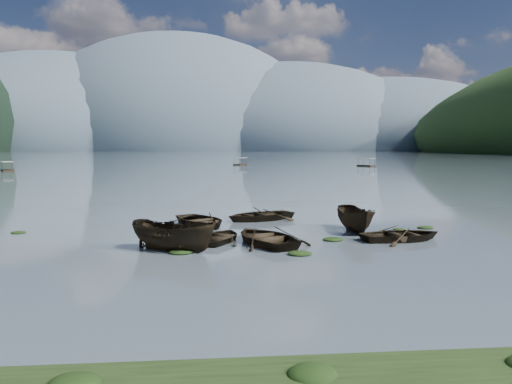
{
  "coord_description": "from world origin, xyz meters",
  "views": [
    {
      "loc": [
        -3.15,
        -22.2,
        5.07
      ],
      "look_at": [
        0.0,
        12.0,
        2.0
      ],
      "focal_mm": 35.0,
      "sensor_mm": 36.0,
      "label": 1
    }
  ],
  "objects": [
    {
      "name": "weed_clump_1",
      "position": [
        -4.98,
        2.88,
        0.0
      ],
      "size": [
        0.89,
        0.71,
        0.2
      ],
      "primitive_type": "ellipsoid",
      "color": "black",
      "rests_on": "ground"
    },
    {
      "name": "pontoon_left",
      "position": [
        -46.93,
        90.3,
        0.0
      ],
      "size": [
        4.25,
        5.54,
        1.97
      ],
      "primitive_type": null,
      "rotation": [
        0.0,
        0.0,
        0.48
      ],
      "color": "black",
      "rests_on": "ground"
    },
    {
      "name": "pontoon_centre",
      "position": [
        5.6,
        122.41,
        0.0
      ],
      "size": [
        4.5,
        5.73,
        2.04
      ],
      "primitive_type": null,
      "rotation": [
        0.0,
        0.0,
        -0.5
      ],
      "color": "black",
      "rests_on": "ground"
    },
    {
      "name": "haze_mtn_c",
      "position": [
        140.0,
        900.0,
        0.0
      ],
      "size": [
        520.0,
        520.0,
        260.0
      ],
      "primitive_type": "ellipsoid",
      "color": "#475666",
      "rests_on": "ground"
    },
    {
      "name": "weed_clump_3",
      "position": [
        8.48,
        7.29,
        0.0
      ],
      "size": [
        0.79,
        0.67,
        0.18
      ],
      "primitive_type": "ellipsoid",
      "color": "black",
      "rests_on": "ground"
    },
    {
      "name": "rowboat_6",
      "position": [
        -3.79,
        10.2,
        0.0
      ],
      "size": [
        5.5,
        6.1,
        1.04
      ],
      "primitive_type": "imported",
      "rotation": [
        0.0,
        0.0,
        0.48
      ],
      "color": "black",
      "rests_on": "ground"
    },
    {
      "name": "weed_clump_7",
      "position": [
        10.3,
        7.66,
        0.0
      ],
      "size": [
        1.04,
        0.83,
        0.23
      ],
      "primitive_type": "ellipsoid",
      "color": "black",
      "rests_on": "ground"
    },
    {
      "name": "rowboat_3",
      "position": [
        -0.23,
        3.76,
        0.0
      ],
      "size": [
        5.21,
        6.03,
        1.05
      ],
      "primitive_type": "imported",
      "rotation": [
        0.0,
        0.0,
        3.51
      ],
      "color": "black",
      "rests_on": "ground"
    },
    {
      "name": "weed_clump_6",
      "position": [
        -5.13,
        7.54,
        0.0
      ],
      "size": [
        0.87,
        0.72,
        0.18
      ],
      "primitive_type": "ellipsoid",
      "color": "black",
      "rests_on": "ground"
    },
    {
      "name": "weed_clump_4",
      "position": [
        3.53,
        4.21,
        0.0
      ],
      "size": [
        1.16,
        0.92,
        0.24
      ],
      "primitive_type": "ellipsoid",
      "color": "black",
      "rests_on": "ground"
    },
    {
      "name": "rowboat_4",
      "position": [
        7.3,
        3.94,
        0.0
      ],
      "size": [
        5.11,
        4.03,
        0.96
      ],
      "primitive_type": "imported",
      "rotation": [
        0.0,
        0.0,
        1.74
      ],
      "color": "black",
      "rests_on": "ground"
    },
    {
      "name": "haze_mtn_a",
      "position": [
        -260.0,
        900.0,
        0.0
      ],
      "size": [
        520.0,
        520.0,
        280.0
      ],
      "primitive_type": "ellipsoid",
      "color": "#475666",
      "rests_on": "ground"
    },
    {
      "name": "ground_plane",
      "position": [
        0.0,
        0.0,
        0.0
      ],
      "size": [
        2400.0,
        2400.0,
        0.0
      ],
      "primitive_type": "plane",
      "color": "#515C65"
    },
    {
      "name": "haze_mtn_d",
      "position": [
        320.0,
        900.0,
        0.0
      ],
      "size": [
        520.0,
        520.0,
        220.0
      ],
      "primitive_type": "ellipsoid",
      "color": "#475666",
      "rests_on": "ground"
    },
    {
      "name": "weed_clump_5",
      "position": [
        -14.52,
        8.21,
        0.0
      ],
      "size": [
        0.9,
        0.72,
        0.19
      ],
      "primitive_type": "ellipsoid",
      "color": "black",
      "rests_on": "ground"
    },
    {
      "name": "pontoon_right",
      "position": [
        39.2,
        110.0,
        0.0
      ],
      "size": [
        4.29,
        5.78,
        2.05
      ],
      "primitive_type": null,
      "rotation": [
        0.0,
        0.0,
        0.44
      ],
      "color": "black",
      "rests_on": "ground"
    },
    {
      "name": "rowboat_0",
      "position": [
        -4.94,
        6.53,
        0.0
      ],
      "size": [
        5.16,
        5.62,
        0.95
      ],
      "primitive_type": "imported",
      "rotation": [
        0.0,
        0.0,
        0.54
      ],
      "color": "black",
      "rests_on": "ground"
    },
    {
      "name": "rowboat_2",
      "position": [
        -4.95,
        2.21,
        0.0
      ],
      "size": [
        5.01,
        3.85,
        1.83
      ],
      "primitive_type": "imported",
      "rotation": [
        0.0,
        0.0,
        1.07
      ],
      "color": "black",
      "rests_on": "ground"
    },
    {
      "name": "rowboat_5",
      "position": [
        5.61,
        7.01,
        0.0
      ],
      "size": [
        1.74,
        4.62,
        1.78
      ],
      "primitive_type": "imported",
      "rotation": [
        0.0,
        0.0,
        -0.0
      ],
      "color": "black",
      "rests_on": "ground"
    },
    {
      "name": "weed_clump_2",
      "position": [
        1.04,
        0.75,
        0.0
      ],
      "size": [
        1.16,
        0.93,
        0.25
      ],
      "primitive_type": "ellipsoid",
      "color": "black",
      "rests_on": "ground"
    },
    {
      "name": "haze_mtn_b",
      "position": [
        -60.0,
        900.0,
        0.0
      ],
      "size": [
        520.0,
        520.0,
        340.0
      ],
      "primitive_type": "ellipsoid",
      "color": "#475666",
      "rests_on": "ground"
    },
    {
      "name": "rowboat_7",
      "position": [
        0.28,
        12.35,
        0.0
      ],
      "size": [
        6.14,
        5.49,
        1.05
      ],
      "primitive_type": "imported",
      "rotation": [
        0.0,
        0.0,
        5.18
      ],
      "color": "black",
      "rests_on": "ground"
    },
    {
      "name": "rowboat_1",
      "position": [
        -2.65,
        4.64,
        0.0
      ],
      "size": [
        4.1,
        4.75,
        0.83
      ],
      "primitive_type": "imported",
      "rotation": [
        0.0,
        0.0,
        2.77
      ],
      "color": "black",
      "rests_on": "ground"
    },
    {
      "name": "weed_clump_0",
      "position": [
        -4.58,
        1.6,
        0.0
      ],
      "size": [
        1.16,
        0.95,
        0.25
      ],
      "primitive_type": "ellipsoid",
      "color": "black",
      "rests_on": "ground"
    }
  ]
}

